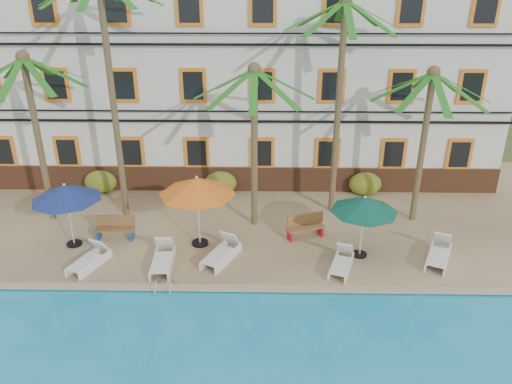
{
  "coord_description": "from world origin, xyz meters",
  "views": [
    {
      "loc": [
        1.63,
        -14.57,
        10.1
      ],
      "look_at": [
        1.3,
        3.0,
        2.0
      ],
      "focal_mm": 35.0,
      "sensor_mm": 36.0,
      "label": 1
    }
  ],
  "objects_px": {
    "palm_e": "(426,122)",
    "lounger_c": "(163,259)",
    "lounger_d": "(222,252)",
    "bench_left": "(115,227)",
    "bench_right": "(305,226)",
    "lounger_e": "(342,262)",
    "pool_ladder": "(165,290)",
    "palm_c": "(254,123)",
    "lounger_f": "(439,254)",
    "lounger_b": "(90,259)",
    "palm_d": "(340,81)",
    "umbrella_red": "(197,186)",
    "umbrella_blue": "(66,193)",
    "palm_a": "(33,114)",
    "umbrella_green": "(364,205)",
    "palm_b": "(109,69)"
  },
  "relations": [
    {
      "from": "umbrella_red",
      "to": "bench_left",
      "type": "distance_m",
      "value": 3.9
    },
    {
      "from": "pool_ladder",
      "to": "palm_e",
      "type": "bearing_deg",
      "value": 28.7
    },
    {
      "from": "lounger_c",
      "to": "bench_left",
      "type": "relative_size",
      "value": 1.3
    },
    {
      "from": "lounger_f",
      "to": "bench_left",
      "type": "distance_m",
      "value": 12.21
    },
    {
      "from": "umbrella_blue",
      "to": "palm_b",
      "type": "bearing_deg",
      "value": 62.62
    },
    {
      "from": "lounger_b",
      "to": "palm_d",
      "type": "bearing_deg",
      "value": 26.61
    },
    {
      "from": "palm_c",
      "to": "lounger_d",
      "type": "height_order",
      "value": "palm_c"
    },
    {
      "from": "lounger_e",
      "to": "lounger_c",
      "type": "bearing_deg",
      "value": 179.24
    },
    {
      "from": "lounger_d",
      "to": "bench_right",
      "type": "relative_size",
      "value": 1.29
    },
    {
      "from": "umbrella_blue",
      "to": "umbrella_red",
      "type": "height_order",
      "value": "umbrella_red"
    },
    {
      "from": "lounger_c",
      "to": "pool_ladder",
      "type": "bearing_deg",
      "value": -77.64
    },
    {
      "from": "palm_c",
      "to": "umbrella_green",
      "type": "xyz_separation_m",
      "value": [
        3.94,
        -2.4,
        -2.26
      ]
    },
    {
      "from": "palm_d",
      "to": "palm_e",
      "type": "bearing_deg",
      "value": -12.59
    },
    {
      "from": "palm_b",
      "to": "palm_c",
      "type": "distance_m",
      "value": 5.87
    },
    {
      "from": "umbrella_green",
      "to": "pool_ladder",
      "type": "bearing_deg",
      "value": -161.51
    },
    {
      "from": "bench_right",
      "to": "lounger_c",
      "type": "bearing_deg",
      "value": -157.01
    },
    {
      "from": "pool_ladder",
      "to": "umbrella_green",
      "type": "bearing_deg",
      "value": 18.49
    },
    {
      "from": "lounger_d",
      "to": "bench_left",
      "type": "bearing_deg",
      "value": 160.75
    },
    {
      "from": "umbrella_green",
      "to": "pool_ladder",
      "type": "xyz_separation_m",
      "value": [
        -6.82,
        -2.28,
        -2.07
      ]
    },
    {
      "from": "umbrella_red",
      "to": "lounger_f",
      "type": "xyz_separation_m",
      "value": [
        8.78,
        -1.01,
        -2.13
      ]
    },
    {
      "from": "palm_e",
      "to": "lounger_d",
      "type": "bearing_deg",
      "value": -156.87
    },
    {
      "from": "palm_e",
      "to": "lounger_c",
      "type": "distance_m",
      "value": 11.25
    },
    {
      "from": "palm_c",
      "to": "lounger_f",
      "type": "distance_m",
      "value": 8.31
    },
    {
      "from": "lounger_d",
      "to": "palm_b",
      "type": "bearing_deg",
      "value": 141.06
    },
    {
      "from": "palm_b",
      "to": "lounger_b",
      "type": "bearing_deg",
      "value": -93.78
    },
    {
      "from": "lounger_d",
      "to": "pool_ladder",
      "type": "distance_m",
      "value": 2.59
    },
    {
      "from": "umbrella_blue",
      "to": "lounger_e",
      "type": "distance_m",
      "value": 10.31
    },
    {
      "from": "lounger_b",
      "to": "pool_ladder",
      "type": "distance_m",
      "value": 3.25
    },
    {
      "from": "lounger_b",
      "to": "umbrella_green",
      "type": "bearing_deg",
      "value": 5.19
    },
    {
      "from": "umbrella_blue",
      "to": "lounger_c",
      "type": "xyz_separation_m",
      "value": [
        3.69,
        -1.39,
        -1.9
      ]
    },
    {
      "from": "umbrella_red",
      "to": "palm_a",
      "type": "bearing_deg",
      "value": 162.55
    },
    {
      "from": "palm_c",
      "to": "umbrella_red",
      "type": "bearing_deg",
      "value": -140.18
    },
    {
      "from": "umbrella_red",
      "to": "lounger_e",
      "type": "distance_m",
      "value": 5.86
    },
    {
      "from": "palm_a",
      "to": "lounger_f",
      "type": "relative_size",
      "value": 3.38
    },
    {
      "from": "lounger_d",
      "to": "lounger_f",
      "type": "bearing_deg",
      "value": 0.48
    },
    {
      "from": "lounger_e",
      "to": "palm_d",
      "type": "bearing_deg",
      "value": 87.72
    },
    {
      "from": "palm_e",
      "to": "lounger_c",
      "type": "relative_size",
      "value": 3.27
    },
    {
      "from": "lounger_b",
      "to": "palm_b",
      "type": "bearing_deg",
      "value": 86.22
    },
    {
      "from": "umbrella_green",
      "to": "lounger_e",
      "type": "xyz_separation_m",
      "value": [
        -0.8,
        -0.92,
        -1.81
      ]
    },
    {
      "from": "palm_b",
      "to": "umbrella_red",
      "type": "distance_m",
      "value": 5.67
    },
    {
      "from": "palm_a",
      "to": "palm_b",
      "type": "bearing_deg",
      "value": 8.1
    },
    {
      "from": "umbrella_red",
      "to": "lounger_c",
      "type": "distance_m",
      "value": 2.86
    },
    {
      "from": "palm_e",
      "to": "lounger_e",
      "type": "distance_m",
      "value": 6.54
    },
    {
      "from": "palm_c",
      "to": "lounger_d",
      "type": "distance_m",
      "value": 5.04
    },
    {
      "from": "lounger_e",
      "to": "pool_ladder",
      "type": "bearing_deg",
      "value": -167.28
    },
    {
      "from": "palm_d",
      "to": "pool_ladder",
      "type": "bearing_deg",
      "value": -136.12
    },
    {
      "from": "lounger_e",
      "to": "bench_right",
      "type": "height_order",
      "value": "bench_right"
    },
    {
      "from": "lounger_e",
      "to": "palm_b",
      "type": "bearing_deg",
      "value": 154.78
    },
    {
      "from": "lounger_f",
      "to": "umbrella_blue",
      "type": "bearing_deg",
      "value": 176.31
    },
    {
      "from": "palm_c",
      "to": "lounger_e",
      "type": "xyz_separation_m",
      "value": [
        3.15,
        -3.32,
        -4.07
      ]
    }
  ]
}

